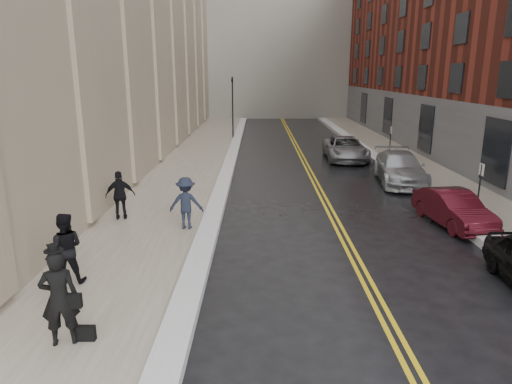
{
  "coord_description": "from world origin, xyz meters",
  "views": [
    {
      "loc": [
        -0.47,
        -8.72,
        5.5
      ],
      "look_at": [
        -0.53,
        6.16,
        1.6
      ],
      "focal_mm": 32.0,
      "sensor_mm": 36.0,
      "label": 1
    }
  ],
  "objects_px": {
    "pedestrian_c": "(120,195)",
    "car_silver_near": "(400,168)",
    "pedestrian_b": "(186,203)",
    "car_silver_far": "(345,149)",
    "pedestrian_main": "(59,298)",
    "car_maroon": "(453,208)",
    "pedestrian_a": "(65,248)"
  },
  "relations": [
    {
      "from": "pedestrian_c",
      "to": "car_silver_near",
      "type": "bearing_deg",
      "value": -165.47
    },
    {
      "from": "car_silver_near",
      "to": "pedestrian_b",
      "type": "xyz_separation_m",
      "value": [
        -9.79,
        -7.56,
        0.3
      ]
    },
    {
      "from": "car_silver_far",
      "to": "car_silver_near",
      "type": "bearing_deg",
      "value": -74.32
    },
    {
      "from": "car_silver_near",
      "to": "pedestrian_c",
      "type": "bearing_deg",
      "value": -146.46
    },
    {
      "from": "pedestrian_main",
      "to": "car_maroon",
      "type": "bearing_deg",
      "value": -160.63
    },
    {
      "from": "pedestrian_main",
      "to": "pedestrian_a",
      "type": "height_order",
      "value": "pedestrian_main"
    },
    {
      "from": "car_maroon",
      "to": "pedestrian_c",
      "type": "xyz_separation_m",
      "value": [
        -12.36,
        0.26,
        0.42
      ]
    },
    {
      "from": "car_silver_far",
      "to": "pedestrian_a",
      "type": "bearing_deg",
      "value": -118.71
    },
    {
      "from": "pedestrian_b",
      "to": "pedestrian_c",
      "type": "xyz_separation_m",
      "value": [
        -2.62,
        1.06,
        -0.01
      ]
    },
    {
      "from": "car_silver_near",
      "to": "pedestrian_a",
      "type": "relative_size",
      "value": 2.82
    },
    {
      "from": "pedestrian_b",
      "to": "car_silver_far",
      "type": "bearing_deg",
      "value": -120.3
    },
    {
      "from": "car_maroon",
      "to": "pedestrian_a",
      "type": "distance_m",
      "value": 13.25
    },
    {
      "from": "car_maroon",
      "to": "car_silver_near",
      "type": "relative_size",
      "value": 0.74
    },
    {
      "from": "pedestrian_main",
      "to": "pedestrian_c",
      "type": "relative_size",
      "value": 1.1
    },
    {
      "from": "pedestrian_b",
      "to": "pedestrian_c",
      "type": "distance_m",
      "value": 2.83
    },
    {
      "from": "car_silver_near",
      "to": "pedestrian_a",
      "type": "distance_m",
      "value": 17.08
    },
    {
      "from": "car_silver_near",
      "to": "pedestrian_main",
      "type": "bearing_deg",
      "value": -121.48
    },
    {
      "from": "car_maroon",
      "to": "pedestrian_b",
      "type": "relative_size",
      "value": 2.14
    },
    {
      "from": "car_silver_far",
      "to": "pedestrian_a",
      "type": "height_order",
      "value": "pedestrian_a"
    },
    {
      "from": "car_maroon",
      "to": "pedestrian_a",
      "type": "xyz_separation_m",
      "value": [
        -12.21,
        -5.13,
        0.45
      ]
    },
    {
      "from": "pedestrian_b",
      "to": "pedestrian_c",
      "type": "relative_size",
      "value": 1.01
    },
    {
      "from": "pedestrian_main",
      "to": "pedestrian_c",
      "type": "distance_m",
      "value": 8.28
    },
    {
      "from": "pedestrian_a",
      "to": "pedestrian_c",
      "type": "xyz_separation_m",
      "value": [
        -0.15,
        5.39,
        -0.03
      ]
    },
    {
      "from": "pedestrian_a",
      "to": "car_maroon",
      "type": "bearing_deg",
      "value": -168.66
    },
    {
      "from": "pedestrian_main",
      "to": "pedestrian_b",
      "type": "height_order",
      "value": "pedestrian_main"
    },
    {
      "from": "pedestrian_main",
      "to": "pedestrian_a",
      "type": "relative_size",
      "value": 1.06
    },
    {
      "from": "car_silver_near",
      "to": "pedestrian_main",
      "type": "distance_m",
      "value": 18.49
    },
    {
      "from": "pedestrian_c",
      "to": "pedestrian_main",
      "type": "bearing_deg",
      "value": 85.14
    },
    {
      "from": "car_silver_near",
      "to": "pedestrian_main",
      "type": "relative_size",
      "value": 2.66
    },
    {
      "from": "car_maroon",
      "to": "car_silver_far",
      "type": "xyz_separation_m",
      "value": [
        -1.55,
        13.13,
        0.1
      ]
    },
    {
      "from": "car_maroon",
      "to": "pedestrian_c",
      "type": "distance_m",
      "value": 12.37
    },
    {
      "from": "car_silver_near",
      "to": "pedestrian_a",
      "type": "height_order",
      "value": "pedestrian_a"
    }
  ]
}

